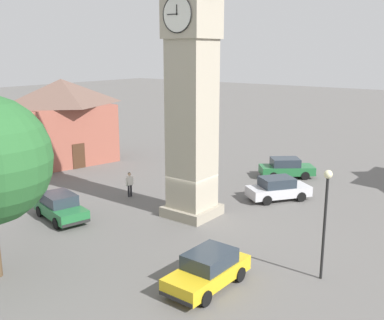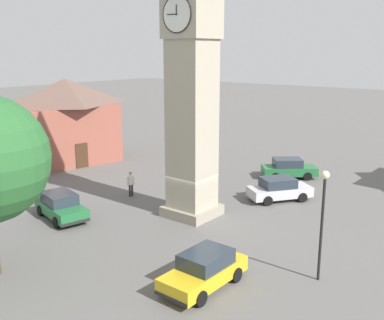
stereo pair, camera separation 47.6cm
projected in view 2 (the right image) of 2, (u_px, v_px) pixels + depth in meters
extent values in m
plane|color=#605E5B|center=(192.00, 215.00, 27.31)|extent=(200.00, 200.00, 0.00)
cube|color=gray|center=(192.00, 210.00, 27.24)|extent=(2.79, 2.79, 0.60)
cube|color=#ADA38E|center=(192.00, 126.00, 26.04)|extent=(2.23, 2.23, 9.63)
cube|color=#ADA38E|center=(192.00, 16.00, 24.63)|extent=(2.50, 2.50, 2.46)
cylinder|color=white|center=(177.00, 14.00, 23.65)|extent=(1.88, 0.04, 1.88)
torus|color=black|center=(177.00, 14.00, 23.65)|extent=(1.94, 0.06, 1.94)
cube|color=black|center=(176.00, 10.00, 23.58)|extent=(0.05, 0.02, 0.53)
cube|color=black|center=(172.00, 14.00, 23.79)|extent=(0.71, 0.02, 0.04)
cylinder|color=white|center=(206.00, 17.00, 25.61)|extent=(1.88, 0.04, 1.88)
torus|color=black|center=(206.00, 17.00, 25.61)|extent=(1.94, 0.06, 1.94)
cube|color=gold|center=(204.00, 274.00, 18.88)|extent=(1.77, 4.13, 0.64)
cube|color=#28333D|center=(206.00, 259.00, 18.85)|extent=(1.60, 2.13, 0.64)
cylinder|color=black|center=(200.00, 298.00, 17.53)|extent=(0.23, 0.64, 0.64)
cylinder|color=black|center=(170.00, 285.00, 18.51)|extent=(0.23, 0.64, 0.64)
cylinder|color=black|center=(236.00, 275.00, 19.38)|extent=(0.23, 0.64, 0.64)
cylinder|color=black|center=(206.00, 264.00, 20.36)|extent=(0.23, 0.64, 0.64)
cube|color=black|center=(171.00, 299.00, 17.41)|extent=(1.67, 0.15, 0.16)
cube|color=#236B38|center=(289.00, 170.00, 35.20)|extent=(4.22, 3.96, 0.64)
cube|color=#28333D|center=(288.00, 163.00, 35.05)|extent=(2.61, 2.55, 0.64)
cylinder|color=black|center=(302.00, 171.00, 36.09)|extent=(0.63, 0.58, 0.64)
cylinder|color=black|center=(308.00, 176.00, 34.54)|extent=(0.63, 0.58, 0.64)
cylinder|color=black|center=(271.00, 171.00, 36.00)|extent=(0.63, 0.58, 0.64)
cylinder|color=black|center=(275.00, 177.00, 34.44)|extent=(0.63, 0.58, 0.64)
cube|color=black|center=(315.00, 173.00, 35.34)|extent=(1.18, 1.34, 0.16)
cube|color=silver|center=(280.00, 191.00, 29.93)|extent=(3.76, 4.33, 0.64)
cube|color=#28333D|center=(278.00, 183.00, 29.74)|extent=(2.49, 2.62, 0.64)
cylinder|color=black|center=(290.00, 190.00, 31.07)|extent=(0.55, 0.65, 0.64)
cylinder|color=black|center=(302.00, 197.00, 29.58)|extent=(0.55, 0.65, 0.64)
cylinder|color=black|center=(257.00, 193.00, 30.41)|extent=(0.55, 0.65, 0.64)
cylinder|color=black|center=(268.00, 201.00, 28.91)|extent=(0.55, 0.65, 0.64)
cube|color=black|center=(307.00, 192.00, 30.53)|extent=(1.43, 1.07, 0.16)
cube|color=#236B38|center=(61.00, 209.00, 26.64)|extent=(4.38, 2.61, 0.64)
cube|color=#28333D|center=(59.00, 198.00, 26.61)|extent=(2.41, 2.01, 0.64)
cylinder|color=black|center=(83.00, 216.00, 26.24)|extent=(0.67, 0.36, 0.64)
cylinder|color=black|center=(56.00, 222.00, 25.28)|extent=(0.67, 0.36, 0.64)
cylinder|color=black|center=(66.00, 205.00, 28.12)|extent=(0.67, 0.36, 0.64)
cylinder|color=black|center=(40.00, 210.00, 27.16)|extent=(0.67, 0.36, 0.64)
cube|color=black|center=(76.00, 222.00, 25.14)|extent=(0.51, 1.65, 0.16)
cube|color=silver|center=(20.00, 189.00, 30.57)|extent=(4.34, 3.72, 0.64)
cube|color=#28333D|center=(19.00, 179.00, 30.56)|extent=(2.61, 2.47, 0.64)
cylinder|color=black|center=(32.00, 197.00, 29.72)|extent=(0.65, 0.54, 0.64)
cylinder|color=black|center=(6.00, 199.00, 29.26)|extent=(0.65, 0.54, 0.64)
cylinder|color=black|center=(33.00, 186.00, 32.01)|extent=(0.65, 0.54, 0.64)
cylinder|color=black|center=(9.00, 188.00, 31.54)|extent=(0.65, 0.54, 0.64)
cube|color=black|center=(18.00, 201.00, 28.75)|extent=(1.04, 1.44, 0.16)
cylinder|color=black|center=(132.00, 190.00, 30.83)|extent=(0.13, 0.13, 0.82)
cylinder|color=black|center=(130.00, 191.00, 30.73)|extent=(0.13, 0.13, 0.82)
cube|color=white|center=(131.00, 180.00, 30.61)|extent=(0.31, 0.41, 0.60)
cylinder|color=white|center=(134.00, 180.00, 30.75)|extent=(0.09, 0.09, 0.60)
cylinder|color=white|center=(128.00, 182.00, 30.49)|extent=(0.09, 0.09, 0.60)
sphere|color=tan|center=(130.00, 174.00, 30.50)|extent=(0.22, 0.22, 0.22)
sphere|color=black|center=(130.00, 173.00, 30.51)|extent=(0.20, 0.20, 0.20)
cube|color=#995142|center=(68.00, 134.00, 39.67)|extent=(6.62, 8.82, 5.04)
pyramid|color=brown|center=(65.00, 92.00, 38.81)|extent=(6.95, 9.27, 2.26)
cube|color=#422819|center=(82.00, 156.00, 38.10)|extent=(0.32, 1.09, 2.10)
cylinder|color=black|center=(321.00, 231.00, 19.10)|extent=(0.12, 0.12, 4.50)
sphere|color=beige|center=(325.00, 175.00, 18.53)|extent=(0.36, 0.36, 0.36)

